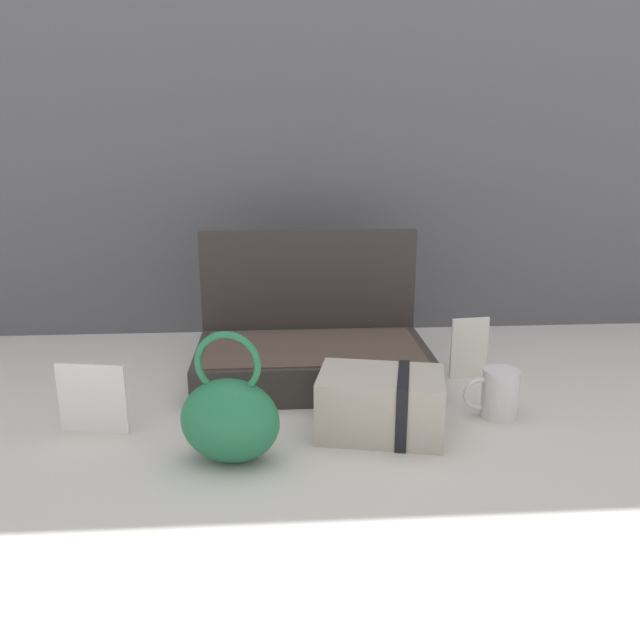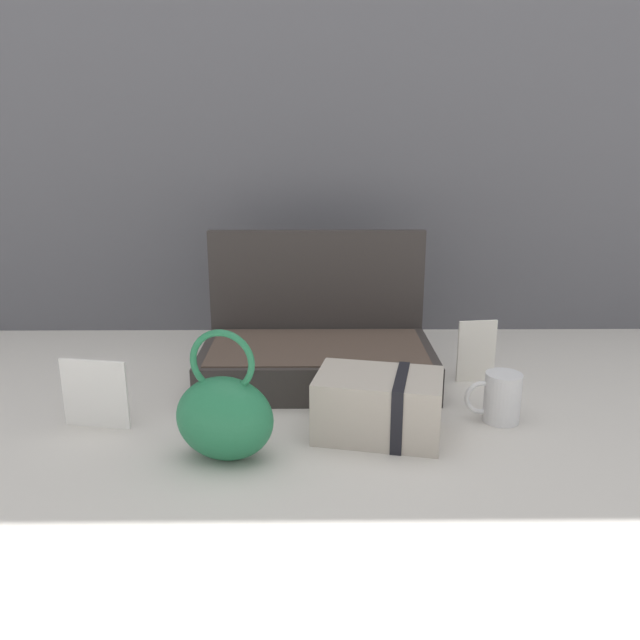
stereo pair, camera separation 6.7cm
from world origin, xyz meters
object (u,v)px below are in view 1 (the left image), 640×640
teal_pouch_handbag (230,418)px  coffee_mug (498,393)px  poster_card_right (469,348)px  info_card_left (92,399)px  open_suitcase (312,347)px  cream_toiletry_bag (383,404)px

teal_pouch_handbag → coffee_mug: (0.50, 0.14, -0.03)m
poster_card_right → info_card_left: bearing=-170.7°
teal_pouch_handbag → coffee_mug: size_ratio=2.13×
info_card_left → open_suitcase: bearing=41.6°
open_suitcase → info_card_left: (-0.41, -0.25, -0.00)m
cream_toiletry_bag → poster_card_right: 0.35m
coffee_mug → poster_card_right: bearing=89.0°
info_card_left → poster_card_right: size_ratio=0.95×
cream_toiletry_bag → info_card_left: 0.53m
cream_toiletry_bag → coffee_mug: cream_toiletry_bag is taller
coffee_mug → cream_toiletry_bag: bearing=-166.8°
teal_pouch_handbag → poster_card_right: size_ratio=1.64×
info_card_left → poster_card_right: 0.80m
open_suitcase → cream_toiletry_bag: (0.11, -0.29, -0.01)m
open_suitcase → poster_card_right: size_ratio=3.62×
teal_pouch_handbag → coffee_mug: 0.52m
coffee_mug → poster_card_right: poster_card_right is taller
cream_toiletry_bag → coffee_mug: bearing=13.2°
cream_toiletry_bag → info_card_left: (-0.52, 0.04, 0.01)m
coffee_mug → info_card_left: (-0.76, -0.02, 0.02)m
teal_pouch_handbag → cream_toiletry_bag: bearing=17.8°
teal_pouch_handbag → cream_toiletry_bag: (0.27, 0.09, -0.02)m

